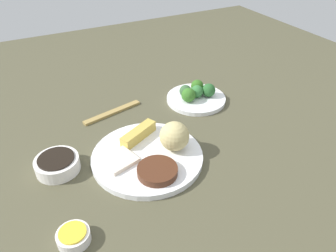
% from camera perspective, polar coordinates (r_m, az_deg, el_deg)
% --- Properties ---
extents(tabletop, '(2.20, 2.20, 0.02)m').
position_cam_1_polar(tabletop, '(0.87, -0.59, -5.40)').
color(tabletop, '#494631').
rests_on(tabletop, ground).
extents(main_plate, '(0.29, 0.29, 0.02)m').
position_cam_1_polar(main_plate, '(0.84, -3.66, -5.55)').
color(main_plate, white).
rests_on(main_plate, tabletop).
extents(rice_scoop, '(0.08, 0.08, 0.08)m').
position_cam_1_polar(rice_scoop, '(0.83, 1.15, -1.83)').
color(rice_scoop, tan).
rests_on(rice_scoop, main_plate).
extents(spring_roll, '(0.12, 0.08, 0.03)m').
position_cam_1_polar(spring_roll, '(0.88, -5.29, -1.43)').
color(spring_roll, gold).
rests_on(spring_roll, main_plate).
extents(crab_rangoon_wonton, '(0.10, 0.09, 0.01)m').
position_cam_1_polar(crab_rangoon_wonton, '(0.82, -8.74, -6.06)').
color(crab_rangoon_wonton, beige).
rests_on(crab_rangoon_wonton, main_plate).
extents(stir_fry_heap, '(0.10, 0.10, 0.02)m').
position_cam_1_polar(stir_fry_heap, '(0.77, -1.90, -7.99)').
color(stir_fry_heap, '#482516').
rests_on(stir_fry_heap, main_plate).
extents(broccoli_plate, '(0.20, 0.20, 0.01)m').
position_cam_1_polar(broccoli_plate, '(1.09, 5.02, 4.85)').
color(broccoli_plate, white).
rests_on(broccoli_plate, tabletop).
extents(broccoli_floret_0, '(0.04, 0.04, 0.04)m').
position_cam_1_polar(broccoli_floret_0, '(1.07, 5.18, 6.16)').
color(broccoli_floret_0, '#327035').
rests_on(broccoli_floret_0, broccoli_plate).
extents(broccoli_floret_1, '(0.04, 0.04, 0.04)m').
position_cam_1_polar(broccoli_floret_1, '(1.08, 7.27, 6.35)').
color(broccoli_floret_1, '#255827').
rests_on(broccoli_floret_1, broccoli_plate).
extents(broccoli_floret_2, '(0.05, 0.05, 0.05)m').
position_cam_1_polar(broccoli_floret_2, '(1.05, 3.68, 5.54)').
color(broccoli_floret_2, '#336923').
rests_on(broccoli_floret_2, broccoli_plate).
extents(broccoli_floret_3, '(0.04, 0.04, 0.04)m').
position_cam_1_polar(broccoli_floret_3, '(1.11, 5.23, 7.12)').
color(broccoli_floret_3, '#2F611D').
rests_on(broccoli_floret_3, broccoli_plate).
extents(broccoli_floret_4, '(0.04, 0.04, 0.04)m').
position_cam_1_polar(broccoli_floret_4, '(1.08, 3.14, 6.26)').
color(broccoli_floret_4, '#345833').
rests_on(broccoli_floret_4, broccoli_plate).
extents(soy_sauce_bowl, '(0.11, 0.11, 0.04)m').
position_cam_1_polar(soy_sauce_bowl, '(0.85, -19.13, -6.51)').
color(soy_sauce_bowl, white).
rests_on(soy_sauce_bowl, tabletop).
extents(soy_sauce_bowl_liquid, '(0.09, 0.09, 0.00)m').
position_cam_1_polar(soy_sauce_bowl_liquid, '(0.83, -19.38, -5.50)').
color(soy_sauce_bowl_liquid, black).
rests_on(soy_sauce_bowl_liquid, soy_sauce_bowl).
extents(sauce_ramekin_hot_mustard, '(0.07, 0.07, 0.02)m').
position_cam_1_polar(sauce_ramekin_hot_mustard, '(0.69, -16.49, -18.44)').
color(sauce_ramekin_hot_mustard, white).
rests_on(sauce_ramekin_hot_mustard, tabletop).
extents(sauce_ramekin_hot_mustard_liquid, '(0.05, 0.05, 0.00)m').
position_cam_1_polar(sauce_ramekin_hot_mustard_liquid, '(0.68, -16.69, -17.74)').
color(sauce_ramekin_hot_mustard_liquid, yellow).
rests_on(sauce_ramekin_hot_mustard_liquid, sauce_ramekin_hot_mustard).
extents(chopsticks_pair, '(0.20, 0.06, 0.01)m').
position_cam_1_polar(chopsticks_pair, '(1.03, -9.88, 2.42)').
color(chopsticks_pair, '#9E8347').
rests_on(chopsticks_pair, tabletop).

